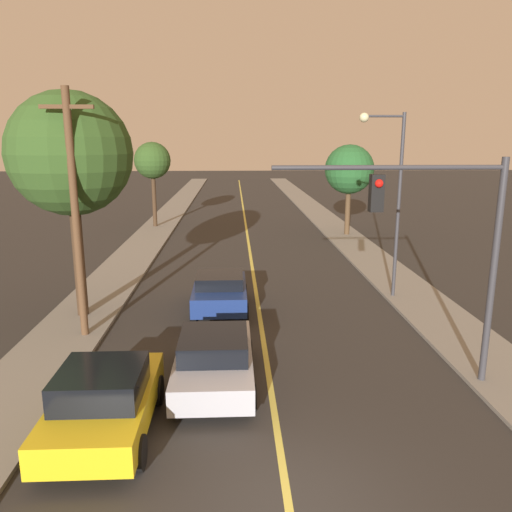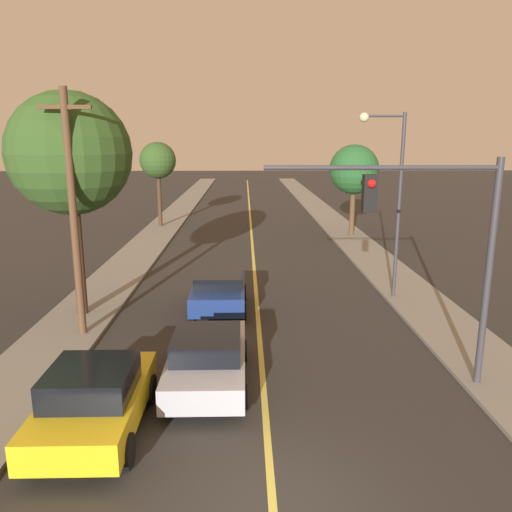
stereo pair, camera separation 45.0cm
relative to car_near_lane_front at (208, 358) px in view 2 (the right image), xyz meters
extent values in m
cube|color=#2D2B28|center=(1.47, 31.22, -0.75)|extent=(10.49, 80.00, 0.01)
cube|color=#D1C14C|center=(1.47, 31.22, -0.74)|extent=(0.16, 76.00, 0.00)
cube|color=gray|center=(-5.03, 31.22, -0.69)|extent=(2.50, 80.00, 0.12)
cube|color=gray|center=(7.96, 31.22, -0.69)|extent=(2.50, 80.00, 0.12)
cube|color=#A5A8B2|center=(0.00, 0.04, -0.12)|extent=(1.97, 4.40, 0.63)
cube|color=black|center=(0.00, -0.13, 0.45)|extent=(1.73, 1.98, 0.52)
cylinder|color=black|center=(-0.94, 1.40, -0.44)|extent=(0.22, 0.63, 0.63)
cylinder|color=black|center=(0.94, 1.40, -0.44)|extent=(0.22, 0.63, 0.63)
cylinder|color=black|center=(-0.94, -1.32, -0.44)|extent=(0.22, 0.63, 0.63)
cylinder|color=black|center=(0.94, -1.32, -0.44)|extent=(0.22, 0.63, 0.63)
cube|color=navy|center=(0.00, 5.95, -0.07)|extent=(1.96, 3.83, 0.69)
cube|color=black|center=(0.00, 5.80, 0.49)|extent=(1.73, 1.72, 0.45)
cylinder|color=black|center=(-0.93, 7.14, -0.42)|extent=(0.22, 0.66, 0.66)
cylinder|color=black|center=(0.93, 7.14, -0.42)|extent=(0.22, 0.66, 0.66)
cylinder|color=black|center=(-0.93, 4.76, -0.42)|extent=(0.22, 0.66, 0.66)
cylinder|color=black|center=(0.93, 4.76, -0.42)|extent=(0.22, 0.66, 0.66)
cube|color=gold|center=(-2.31, -2.19, -0.07)|extent=(2.00, 4.07, 0.65)
cube|color=black|center=(-2.31, -2.35, 0.56)|extent=(1.76, 1.83, 0.62)
cylinder|color=black|center=(-3.26, -0.92, -0.40)|extent=(0.22, 0.71, 0.71)
cylinder|color=black|center=(-1.36, -0.92, -0.40)|extent=(0.22, 0.71, 0.71)
cylinder|color=black|center=(-3.26, -3.45, -0.40)|extent=(0.22, 0.71, 0.71)
cylinder|color=black|center=(-1.36, -3.45, -0.40)|extent=(0.22, 0.71, 0.71)
cylinder|color=#333338|center=(7.11, -0.27, 2.29)|extent=(0.18, 0.18, 5.83)
cylinder|color=#333338|center=(4.29, -0.27, 4.95)|extent=(5.66, 0.12, 0.12)
cube|color=black|center=(4.00, -0.27, 4.34)|extent=(0.32, 0.28, 0.90)
sphere|color=red|center=(4.00, -0.45, 4.59)|extent=(0.20, 0.20, 0.20)
cylinder|color=#333338|center=(7.06, 7.15, 3.00)|extent=(0.14, 0.14, 7.26)
cylinder|color=#333338|center=(6.29, 7.15, 6.47)|extent=(1.54, 0.09, 0.09)
sphere|color=beige|center=(5.52, 7.15, 6.42)|extent=(0.36, 0.36, 0.36)
cylinder|color=#513823|center=(-4.38, 3.44, 3.26)|extent=(0.24, 0.24, 7.79)
cube|color=#513823|center=(-4.38, 3.44, 6.56)|extent=(1.60, 0.12, 0.12)
cylinder|color=#3D2B1C|center=(-5.00, 5.39, 1.52)|extent=(0.39, 0.39, 4.29)
sphere|color=#2D4C1E|center=(-5.00, 5.39, 5.14)|extent=(4.22, 4.22, 4.22)
cylinder|color=#3D2B1C|center=(-5.27, 24.65, 1.31)|extent=(0.30, 0.30, 3.88)
sphere|color=#2D4C1E|center=(-5.27, 24.65, 4.16)|extent=(2.62, 2.62, 2.62)
cylinder|color=#4C3823|center=(8.20, 20.77, 0.98)|extent=(0.34, 0.34, 3.22)
sphere|color=#235628|center=(8.20, 20.77, 3.71)|extent=(3.23, 3.23, 3.23)
camera|label=1|loc=(0.55, -12.19, 5.59)|focal=35.00mm
camera|label=2|loc=(1.00, -12.21, 5.59)|focal=35.00mm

